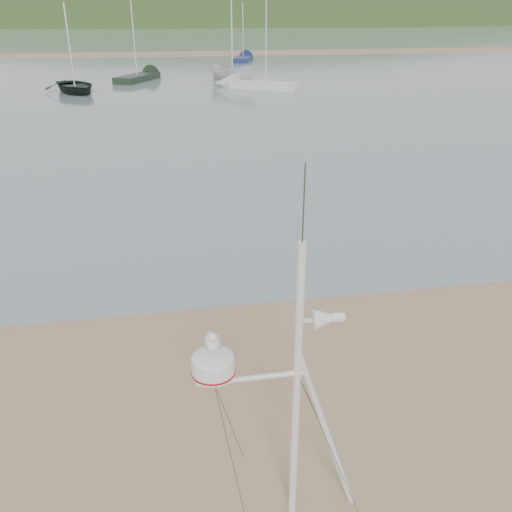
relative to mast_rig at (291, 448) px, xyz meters
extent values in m
plane|color=#917053|center=(-1.87, 1.03, -1.04)|extent=(560.00, 560.00, 0.00)
cube|color=slate|center=(-1.87, 133.03, -1.02)|extent=(560.00, 256.00, 0.04)
cube|color=#917053|center=(-1.87, 71.03, -0.96)|extent=(560.00, 7.00, 0.07)
ellipsoid|color=#243B18|center=(38.13, 236.03, -23.04)|extent=(400.00, 180.00, 80.00)
cube|color=silver|center=(-37.87, 197.03, 2.96)|extent=(8.40, 6.30, 8.00)
cube|color=silver|center=(-11.87, 197.03, 2.96)|extent=(8.40, 6.30, 8.00)
cube|color=silver|center=(14.13, 197.03, 2.96)|extent=(8.40, 6.30, 8.00)
cube|color=silver|center=(40.13, 197.03, 2.96)|extent=(8.40, 6.30, 8.00)
cube|color=silver|center=(66.13, 197.03, 2.96)|extent=(8.40, 6.30, 8.00)
cube|color=silver|center=(92.13, 197.03, 2.96)|extent=(8.40, 6.30, 8.00)
cube|color=silver|center=(118.13, 197.03, 2.96)|extent=(8.40, 6.30, 8.00)
cylinder|color=silver|center=(0.05, 0.04, 0.73)|extent=(0.09, 0.09, 3.53)
cylinder|color=silver|center=(0.43, 0.04, 0.11)|extent=(0.82, 0.07, 2.32)
cylinder|color=silver|center=(-0.43, 0.04, 0.99)|extent=(1.15, 0.06, 0.06)
cylinder|color=#2D382D|center=(0.05, 0.04, 2.85)|extent=(0.01, 0.01, 0.79)
cube|color=silver|center=(-0.83, 0.04, 1.06)|extent=(0.14, 0.14, 0.08)
cylinder|color=silver|center=(-0.83, 0.04, 1.20)|extent=(0.44, 0.44, 0.19)
cylinder|color=#A40B18|center=(-0.83, 0.04, 1.13)|extent=(0.45, 0.45, 0.02)
ellipsoid|color=silver|center=(-0.83, 0.04, 1.29)|extent=(0.44, 0.44, 0.12)
cone|color=silver|center=(0.30, 0.04, 1.63)|extent=(0.23, 0.23, 0.23)
cylinder|color=silver|center=(0.46, 0.04, 1.63)|extent=(0.12, 0.10, 0.10)
cube|color=silver|center=(0.14, 0.04, 1.63)|extent=(0.18, 0.04, 0.04)
cylinder|color=tan|center=(-0.85, 0.04, 1.39)|extent=(0.01, 0.01, 0.06)
cylinder|color=tan|center=(-0.81, 0.04, 1.39)|extent=(0.01, 0.01, 0.06)
ellipsoid|color=white|center=(-0.83, 0.04, 1.49)|extent=(0.15, 0.24, 0.18)
ellipsoid|color=#9DA0A5|center=(-0.90, 0.03, 1.49)|extent=(0.05, 0.19, 0.11)
ellipsoid|color=#9DA0A5|center=(-0.76, 0.03, 1.49)|extent=(0.05, 0.19, 0.11)
cone|color=white|center=(-0.83, 0.17, 1.47)|extent=(0.08, 0.07, 0.08)
ellipsoid|color=white|center=(-0.83, -0.04, 1.56)|extent=(0.07, 0.07, 0.10)
sphere|color=white|center=(-0.83, -0.07, 1.61)|extent=(0.08, 0.08, 0.08)
cone|color=gold|center=(-0.83, -0.11, 1.61)|extent=(0.02, 0.04, 0.02)
imported|color=black|center=(-6.65, 36.73, 1.36)|extent=(3.47, 2.27, 4.71)
imported|color=silver|center=(4.91, 39.23, 1.13)|extent=(2.29, 2.29, 4.25)
cube|color=#16224F|center=(8.91, 58.90, -0.75)|extent=(3.02, 5.26, 0.50)
cone|color=#16224F|center=(9.86, 61.97, -0.75)|extent=(2.05, 2.15, 1.60)
cylinder|color=silver|center=(8.91, 58.90, 2.26)|extent=(0.08, 0.08, 5.52)
cube|color=black|center=(-2.45, 42.86, -0.75)|extent=(3.83, 5.33, 0.50)
cone|color=black|center=(-0.94, 45.79, -0.75)|extent=(2.29, 2.36, 1.65)
cylinder|color=silver|center=(-2.45, 42.86, 2.34)|extent=(0.08, 0.08, 5.66)
cube|color=silver|center=(6.97, 36.34, -0.75)|extent=(5.18, 4.09, 0.50)
cone|color=silver|center=(4.21, 38.08, -0.75)|extent=(2.38, 2.33, 1.63)
cylinder|color=silver|center=(6.97, 36.34, 2.30)|extent=(0.08, 0.08, 5.60)
camera|label=1|loc=(-1.21, -4.46, 4.49)|focal=38.00mm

